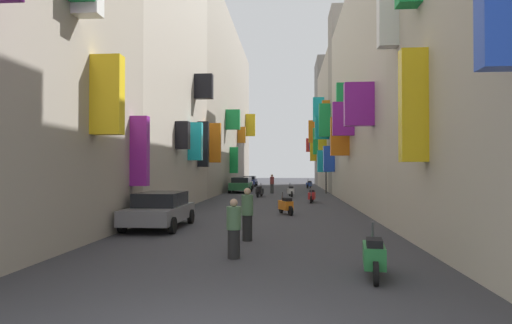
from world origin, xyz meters
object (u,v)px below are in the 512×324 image
Objects in this scene: scooter_black at (260,191)px; scooter_orange at (286,205)px; parked_car_grey at (160,209)px; scooter_red at (312,196)px; traffic_light_near_corner at (326,161)px; pedestrian_near_left at (272,184)px; scooter_blue at (309,184)px; pedestrian_near_right at (247,214)px; scooter_green at (374,255)px; pedestrian_crossing at (234,229)px; scooter_white at (291,191)px; parked_car_silver at (244,183)px; parked_car_green at (241,185)px; parked_car_blue at (250,181)px.

scooter_orange is at bearing -80.34° from scooter_black.
parked_car_grey reaches higher than scooter_red.
scooter_red is 0.44× the size of traffic_light_near_corner.
pedestrian_near_left is at bearing -178.93° from traffic_light_near_corner.
scooter_blue is 29.18m from scooter_orange.
pedestrian_near_right is (-2.89, -15.85, 0.39)m from scooter_red.
pedestrian_crossing is at bearing 153.04° from scooter_green.
parked_car_grey is 18.71m from scooter_black.
pedestrian_crossing reaches higher than scooter_black.
scooter_blue is 40.03m from pedestrian_crossing.
parked_car_grey reaches higher than scooter_black.
pedestrian_crossing reaches higher than scooter_green.
pedestrian_crossing is (-2.98, -18.56, 0.30)m from scooter_red.
scooter_blue is at bearing 87.86° from scooter_red.
scooter_white is at bearing -98.33° from scooter_blue.
parked_car_grey is at bearing -132.70° from scooter_orange.
parked_car_silver is 34.12m from pedestrian_near_right.
pedestrian_near_right reaches higher than scooter_red.
parked_car_green reaches higher than scooter_orange.
scooter_black is 0.97× the size of scooter_green.
pedestrian_crossing reaches higher than scooter_orange.
pedestrian_crossing is at bearing -84.37° from parked_car_silver.
parked_car_silver is 2.01× the size of scooter_red.
scooter_red is at bearing 63.18° from parked_car_grey.
scooter_red is (3.97, -5.43, 0.00)m from scooter_black.
parked_car_grey reaches higher than scooter_green.
pedestrian_near_right is at bearing -87.11° from scooter_black.
parked_car_blue is 2.87× the size of pedestrian_crossing.
scooter_black is 1.09× the size of pedestrian_near_right.
traffic_light_near_corner is at bearing -84.17° from scooter_blue.
pedestrian_crossing is at bearing -85.24° from parked_car_blue.
pedestrian_near_left is 1.04× the size of pedestrian_near_right.
scooter_blue is 0.94× the size of scooter_green.
scooter_black is 25.99m from scooter_green.
pedestrian_near_right is (-3.69, -37.14, 0.39)m from scooter_blue.
scooter_orange is at bearing -94.95° from scooter_blue.
parked_car_silver reaches higher than scooter_white.
parked_car_grey reaches higher than scooter_white.
scooter_blue is (7.39, 3.22, -0.27)m from parked_car_silver.
scooter_black is at bearing -137.88° from traffic_light_near_corner.
pedestrian_near_right reaches higher than parked_car_blue.
scooter_white is 0.92× the size of scooter_red.
scooter_orange is 8.16m from pedestrian_near_right.
scooter_blue is at bearing 23.55° from parked_car_silver.
pedestrian_near_right reaches higher than scooter_green.
pedestrian_crossing is at bearing -83.86° from parked_car_green.
scooter_orange is 0.86× the size of scooter_red.
parked_car_grey is 7.23m from scooter_orange.
pedestrian_crossing is at bearing -95.41° from scooter_blue.
parked_car_silver is 8.06m from scooter_blue.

